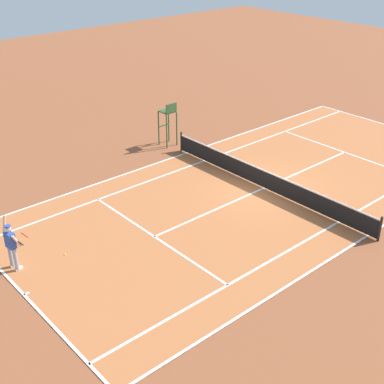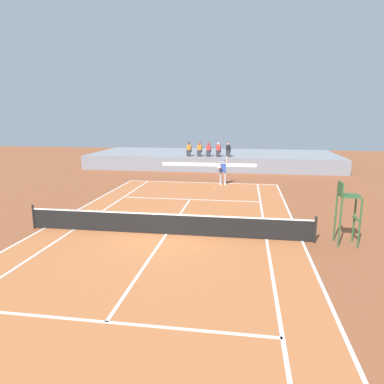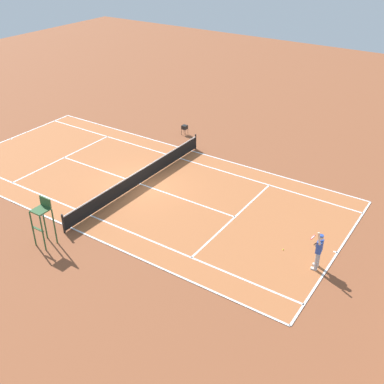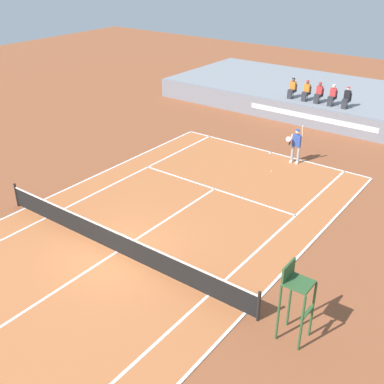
% 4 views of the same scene
% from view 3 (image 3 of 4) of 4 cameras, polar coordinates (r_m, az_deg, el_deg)
% --- Properties ---
extents(ground_plane, '(80.00, 80.00, 0.00)m').
position_cam_3_polar(ground_plane, '(27.83, -6.32, 0.95)').
color(ground_plane, brown).
extents(court, '(11.08, 23.88, 0.03)m').
position_cam_3_polar(court, '(27.83, -6.32, 0.96)').
color(court, '#B76638').
rests_on(court, ground).
extents(net, '(11.98, 0.10, 1.07)m').
position_cam_3_polar(net, '(27.58, -6.38, 1.89)').
color(net, black).
rests_on(net, ground).
extents(tennis_player, '(0.75, 0.69, 2.08)m').
position_cam_3_polar(tennis_player, '(21.40, 15.14, -6.85)').
color(tennis_player, '#9E9EA3').
rests_on(tennis_player, ground).
extents(tennis_ball, '(0.07, 0.07, 0.07)m').
position_cam_3_polar(tennis_ball, '(22.71, 11.03, -6.89)').
color(tennis_ball, '#D1E533').
rests_on(tennis_ball, ground).
extents(umpire_chair, '(0.77, 0.77, 2.44)m').
position_cam_3_polar(umpire_chair, '(22.95, -17.69, -2.83)').
color(umpire_chair, '#2D562D').
rests_on(umpire_chair, ground).
extents(ball_hopper, '(0.36, 0.36, 0.70)m').
position_cam_3_polar(ball_hopper, '(34.11, -0.91, 7.90)').
color(ball_hopper, black).
rests_on(ball_hopper, ground).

